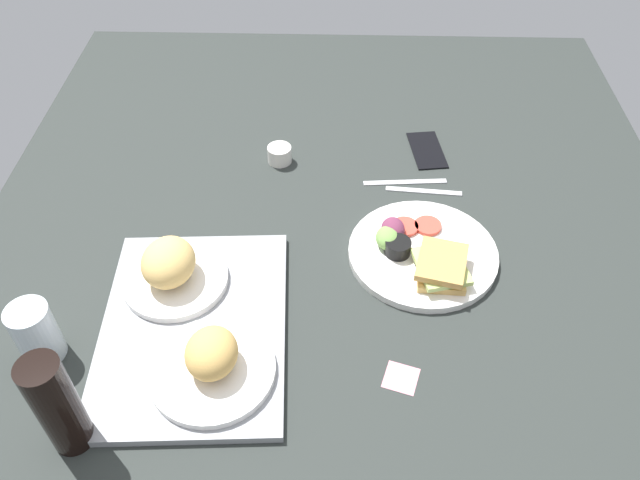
{
  "coord_description": "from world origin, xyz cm",
  "views": [
    {
      "loc": [
        -87.1,
        0.42,
        93.45
      ],
      "look_at": [
        2.0,
        3.0,
        4.0
      ],
      "focal_mm": 35.72,
      "sensor_mm": 36.0,
      "label": 1
    }
  ],
  "objects_px": {
    "soda_bottle": "(60,405)",
    "cell_phone": "(429,150)",
    "sticky_note": "(403,378)",
    "serving_tray": "(196,327)",
    "fork": "(426,191)",
    "espresso_cup": "(281,154)",
    "drinking_glass": "(38,333)",
    "bread_plate_near": "(214,362)",
    "plate_with_salad": "(424,253)",
    "bread_plate_far": "(173,269)",
    "knife": "(407,182)"
  },
  "relations": [
    {
      "from": "soda_bottle",
      "to": "cell_phone",
      "type": "relative_size",
      "value": 1.38
    },
    {
      "from": "sticky_note",
      "to": "serving_tray",
      "type": "bearing_deg",
      "value": 76.09
    },
    {
      "from": "fork",
      "to": "cell_phone",
      "type": "xyz_separation_m",
      "value": [
        0.15,
        -0.02,
        0.0
      ]
    },
    {
      "from": "espresso_cup",
      "to": "fork",
      "type": "distance_m",
      "value": 0.35
    },
    {
      "from": "drinking_glass",
      "to": "cell_phone",
      "type": "distance_m",
      "value": 0.95
    },
    {
      "from": "sticky_note",
      "to": "bread_plate_near",
      "type": "bearing_deg",
      "value": 91.03
    },
    {
      "from": "drinking_glass",
      "to": "bread_plate_near",
      "type": "bearing_deg",
      "value": -97.37
    },
    {
      "from": "serving_tray",
      "to": "soda_bottle",
      "type": "height_order",
      "value": "soda_bottle"
    },
    {
      "from": "espresso_cup",
      "to": "fork",
      "type": "relative_size",
      "value": 0.33
    },
    {
      "from": "sticky_note",
      "to": "plate_with_salad",
      "type": "bearing_deg",
      "value": -11.34
    },
    {
      "from": "cell_phone",
      "to": "plate_with_salad",
      "type": "bearing_deg",
      "value": 165.17
    },
    {
      "from": "sticky_note",
      "to": "bread_plate_far",
      "type": "bearing_deg",
      "value": 65.57
    },
    {
      "from": "plate_with_salad",
      "to": "espresso_cup",
      "type": "distance_m",
      "value": 0.43
    },
    {
      "from": "soda_bottle",
      "to": "espresso_cup",
      "type": "xyz_separation_m",
      "value": [
        0.72,
        -0.27,
        -0.08
      ]
    },
    {
      "from": "drinking_glass",
      "to": "soda_bottle",
      "type": "relative_size",
      "value": 0.59
    },
    {
      "from": "bread_plate_near",
      "to": "knife",
      "type": "xyz_separation_m",
      "value": [
        0.53,
        -0.36,
        -0.04
      ]
    },
    {
      "from": "serving_tray",
      "to": "drinking_glass",
      "type": "relative_size",
      "value": 3.85
    },
    {
      "from": "serving_tray",
      "to": "plate_with_salad",
      "type": "distance_m",
      "value": 0.47
    },
    {
      "from": "drinking_glass",
      "to": "sticky_note",
      "type": "relative_size",
      "value": 2.09
    },
    {
      "from": "espresso_cup",
      "to": "bread_plate_far",
      "type": "bearing_deg",
      "value": 156.48
    },
    {
      "from": "bread_plate_near",
      "to": "drinking_glass",
      "type": "xyz_separation_m",
      "value": [
        0.04,
        0.3,
        0.01
      ]
    },
    {
      "from": "serving_tray",
      "to": "drinking_glass",
      "type": "xyz_separation_m",
      "value": [
        -0.06,
        0.25,
        0.05
      ]
    },
    {
      "from": "plate_with_salad",
      "to": "serving_tray",
      "type": "bearing_deg",
      "value": 114.17
    },
    {
      "from": "drinking_glass",
      "to": "sticky_note",
      "type": "height_order",
      "value": "drinking_glass"
    },
    {
      "from": "bread_plate_near",
      "to": "knife",
      "type": "relative_size",
      "value": 1.13
    },
    {
      "from": "espresso_cup",
      "to": "drinking_glass",
      "type": "bearing_deg",
      "value": 146.24
    },
    {
      "from": "sticky_note",
      "to": "drinking_glass",
      "type": "bearing_deg",
      "value": 86.91
    },
    {
      "from": "fork",
      "to": "espresso_cup",
      "type": "bearing_deg",
      "value": -12.15
    },
    {
      "from": "drinking_glass",
      "to": "fork",
      "type": "height_order",
      "value": "drinking_glass"
    },
    {
      "from": "bread_plate_near",
      "to": "sticky_note",
      "type": "xyz_separation_m",
      "value": [
        0.01,
        -0.32,
        -0.04
      ]
    },
    {
      "from": "bread_plate_near",
      "to": "knife",
      "type": "bearing_deg",
      "value": -34.35
    },
    {
      "from": "soda_bottle",
      "to": "fork",
      "type": "relative_size",
      "value": 1.17
    },
    {
      "from": "plate_with_salad",
      "to": "cell_phone",
      "type": "height_order",
      "value": "plate_with_salad"
    },
    {
      "from": "sticky_note",
      "to": "espresso_cup",
      "type": "bearing_deg",
      "value": 23.0
    },
    {
      "from": "plate_with_salad",
      "to": "drinking_glass",
      "type": "xyz_separation_m",
      "value": [
        -0.25,
        0.68,
        0.04
      ]
    },
    {
      "from": "bread_plate_near",
      "to": "bread_plate_far",
      "type": "distance_m",
      "value": 0.22
    },
    {
      "from": "fork",
      "to": "knife",
      "type": "relative_size",
      "value": 0.89
    },
    {
      "from": "serving_tray",
      "to": "bread_plate_near",
      "type": "distance_m",
      "value": 0.12
    },
    {
      "from": "soda_bottle",
      "to": "cell_phone",
      "type": "height_order",
      "value": "soda_bottle"
    },
    {
      "from": "bread_plate_near",
      "to": "fork",
      "type": "relative_size",
      "value": 1.26
    },
    {
      "from": "bread_plate_near",
      "to": "sticky_note",
      "type": "bearing_deg",
      "value": -88.97
    },
    {
      "from": "espresso_cup",
      "to": "knife",
      "type": "distance_m",
      "value": 0.3
    },
    {
      "from": "serving_tray",
      "to": "knife",
      "type": "xyz_separation_m",
      "value": [
        0.43,
        -0.41,
        -0.01
      ]
    },
    {
      "from": "serving_tray",
      "to": "sticky_note",
      "type": "xyz_separation_m",
      "value": [
        -0.09,
        -0.37,
        -0.01
      ]
    },
    {
      "from": "drinking_glass",
      "to": "sticky_note",
      "type": "distance_m",
      "value": 0.63
    },
    {
      "from": "bread_plate_near",
      "to": "cell_phone",
      "type": "bearing_deg",
      "value": -33.0
    },
    {
      "from": "plate_with_salad",
      "to": "cell_phone",
      "type": "bearing_deg",
      "value": -7.11
    },
    {
      "from": "drinking_glass",
      "to": "knife",
      "type": "distance_m",
      "value": 0.82
    },
    {
      "from": "serving_tray",
      "to": "cell_phone",
      "type": "xyz_separation_m",
      "value": [
        0.55,
        -0.47,
        -0.0
      ]
    },
    {
      "from": "plate_with_salad",
      "to": "sticky_note",
      "type": "height_order",
      "value": "plate_with_salad"
    }
  ]
}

